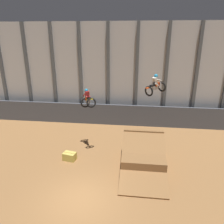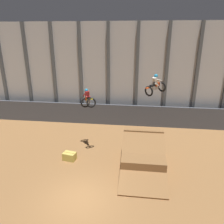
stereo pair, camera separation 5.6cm
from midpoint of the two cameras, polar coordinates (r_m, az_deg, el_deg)
ground_plane at (r=13.11m, az=-8.52°, el=-21.65°), size 60.00×60.00×0.00m
arena_back_wall at (r=21.78m, az=-1.00°, el=9.75°), size 32.00×0.40×9.79m
lower_barrier at (r=21.84m, az=-1.29°, el=-0.66°), size 31.36×0.20×2.11m
dirt_ramp at (r=15.47m, az=8.02°, el=-11.09°), size 2.87×5.02×2.24m
rider_bike_left_air at (r=16.50m, az=-6.45°, el=3.19°), size 1.51×1.78×1.62m
rider_bike_right_air at (r=15.87m, az=11.17°, el=6.71°), size 1.61×1.63×1.50m
hay_bale_trackside at (r=16.41m, az=-11.12°, el=-11.30°), size 1.00×0.77×0.57m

